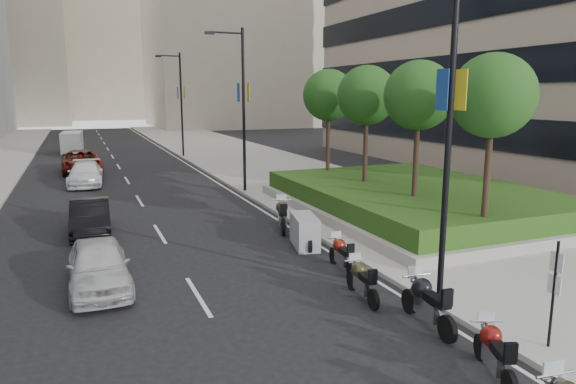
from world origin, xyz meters
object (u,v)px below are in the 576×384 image
motorcycle_2 (427,302)px  delivery_van (72,143)px  motorcycle_1 (494,352)px  parking_sign (554,289)px  motorcycle_6 (282,215)px  motorcycle_5 (305,231)px  lamp_post_0 (445,112)px  car_c (85,174)px  car_b (90,218)px  motorcycle_4 (342,254)px  car_d (81,162)px  motorcycle_3 (362,280)px  car_a (99,265)px  lamp_post_1 (241,102)px  lamp_post_2 (179,99)px

motorcycle_2 → delivery_van: 44.49m
motorcycle_1 → parking_sign: bearing=-58.6°
motorcycle_6 → motorcycle_5: bearing=-164.5°
parking_sign → motorcycle_1: bearing=-170.8°
lamp_post_0 → motorcycle_1: bearing=-109.4°
lamp_post_0 → car_c: size_ratio=1.87×
motorcycle_1 → car_b: size_ratio=0.45×
motorcycle_4 → motorcycle_5: bearing=6.1°
motorcycle_4 → car_d: bearing=21.2°
motorcycle_3 → car_a: bearing=68.3°
car_c → delivery_van: bearing=96.1°
motorcycle_2 → motorcycle_6: size_ratio=1.01×
lamp_post_1 → delivery_van: 27.66m
lamp_post_0 → parking_sign: size_ratio=3.60×
motorcycle_5 → delivery_van: bearing=24.8°
lamp_post_1 → car_b: lamp_post_1 is taller
lamp_post_2 → motorcycle_2: (-0.97, -35.93, -4.46)m
motorcycle_5 → car_b: bearing=69.1°
motorcycle_6 → car_a: size_ratio=0.55×
motorcycle_3 → motorcycle_4: size_ratio=1.00×
lamp_post_1 → car_d: bearing=125.2°
lamp_post_1 → motorcycle_2: size_ratio=3.95×
motorcycle_2 → car_d: (-7.31, 29.69, 0.19)m
motorcycle_3 → motorcycle_5: 5.04m
motorcycle_1 → delivery_van: bearing=31.7°
motorcycle_2 → delivery_van: delivery_van is taller
lamp_post_2 → motorcycle_3: size_ratio=4.59×
lamp_post_0 → car_a: (-8.12, 4.63, -4.36)m
lamp_post_1 → motorcycle_1: size_ratio=4.78×
car_c → lamp_post_2: bearing=59.3°
parking_sign → motorcycle_2: (-1.63, 2.07, -0.85)m
lamp_post_0 → delivery_van: (-8.93, 42.84, -4.16)m
motorcycle_5 → delivery_van: (-7.92, 36.70, 0.33)m
car_d → car_c: bearing=-89.7°
motorcycle_4 → motorcycle_2: bearing=-175.1°
motorcycle_1 → lamp_post_2: bearing=20.4°
lamp_post_0 → delivery_van: 43.96m
lamp_post_1 → motorcycle_6: (-0.87, -8.31, -4.44)m
car_a → car_d: (-0.17, 24.14, 0.09)m
motorcycle_3 → motorcycle_4: (0.59, 2.26, -0.00)m
motorcycle_3 → lamp_post_1: bearing=0.7°
car_c → motorcycle_3: bearing=-69.6°
lamp_post_1 → car_b: size_ratio=2.15×
lamp_post_1 → motorcycle_5: (-1.00, -10.85, -4.48)m
delivery_van → motorcycle_4: bearing=-74.7°
motorcycle_3 → motorcycle_4: motorcycle_3 is taller
lamp_post_0 → motorcycle_1: size_ratio=4.78×
motorcycle_2 → motorcycle_4: size_ratio=1.16×
motorcycle_2 → motorcycle_1: bearing=-179.3°
lamp_post_1 → motorcycle_3: (-1.55, -15.87, -4.54)m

